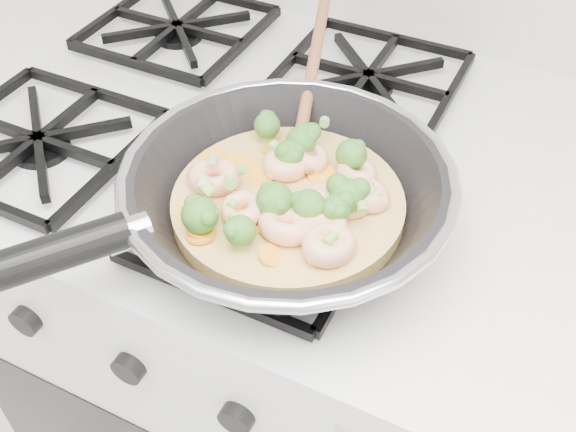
% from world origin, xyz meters
% --- Properties ---
extents(stove, '(0.60, 0.60, 0.92)m').
position_xyz_m(stove, '(0.00, 1.70, 0.46)').
color(stove, white).
rests_on(stove, ground).
extents(skillet, '(0.39, 0.61, 0.10)m').
position_xyz_m(skillet, '(0.18, 1.55, 0.96)').
color(skillet, black).
rests_on(skillet, stove).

